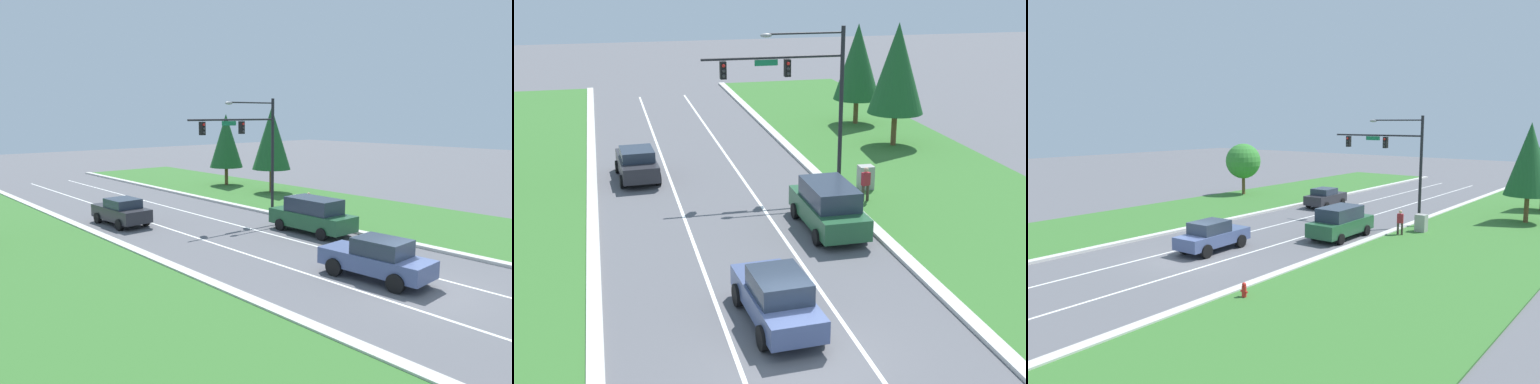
% 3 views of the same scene
% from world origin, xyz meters
% --- Properties ---
extents(ground_plane, '(160.00, 160.00, 0.00)m').
position_xyz_m(ground_plane, '(0.00, 0.00, 0.00)').
color(ground_plane, '#5B5B60').
extents(curb_strip_right, '(0.50, 90.00, 0.15)m').
position_xyz_m(curb_strip_right, '(5.65, 0.00, 0.07)').
color(curb_strip_right, beige).
rests_on(curb_strip_right, ground_plane).
extents(curb_strip_left, '(0.50, 90.00, 0.15)m').
position_xyz_m(curb_strip_left, '(-5.65, 0.00, 0.07)').
color(curb_strip_left, beige).
rests_on(curb_strip_left, ground_plane).
extents(lane_stripe_inner_left, '(0.14, 81.00, 0.01)m').
position_xyz_m(lane_stripe_inner_left, '(-1.80, 0.00, 0.00)').
color(lane_stripe_inner_left, white).
rests_on(lane_stripe_inner_left, ground_plane).
extents(lane_stripe_inner_right, '(0.14, 81.00, 0.01)m').
position_xyz_m(lane_stripe_inner_right, '(1.80, 0.00, 0.00)').
color(lane_stripe_inner_right, white).
rests_on(lane_stripe_inner_right, ground_plane).
extents(traffic_signal_mast, '(6.88, 0.41, 7.68)m').
position_xyz_m(traffic_signal_mast, '(4.42, 15.09, 5.09)').
color(traffic_signal_mast, black).
rests_on(traffic_signal_mast, ground_plane).
extents(forest_suv, '(2.17, 5.09, 2.00)m').
position_xyz_m(forest_suv, '(3.82, 9.01, 1.02)').
color(forest_suv, '#235633').
rests_on(forest_suv, ground_plane).
extents(charcoal_sedan, '(2.14, 4.40, 1.63)m').
position_xyz_m(charcoal_sedan, '(-3.38, 18.02, 0.83)').
color(charcoal_sedan, '#28282D').
rests_on(charcoal_sedan, ground_plane).
extents(slate_blue_sedan, '(2.15, 4.70, 1.73)m').
position_xyz_m(slate_blue_sedan, '(-0.19, 1.79, 0.88)').
color(slate_blue_sedan, '#475684').
rests_on(slate_blue_sedan, ground_plane).
extents(utility_cabinet, '(0.70, 0.60, 1.22)m').
position_xyz_m(utility_cabinet, '(7.20, 13.57, 0.61)').
color(utility_cabinet, '#9E9E99').
rests_on(utility_cabinet, ground_plane).
extents(pedestrian, '(0.42, 0.31, 1.69)m').
position_xyz_m(pedestrian, '(6.53, 11.83, 0.94)').
color(pedestrian, '#42382D').
rests_on(pedestrian, ground_plane).
extents(conifer_near_right_tree, '(3.26, 3.26, 7.24)m').
position_xyz_m(conifer_near_right_tree, '(11.85, 21.13, 4.62)').
color(conifer_near_right_tree, brown).
rests_on(conifer_near_right_tree, ground_plane).
extents(conifer_far_right_tree, '(3.09, 3.09, 6.67)m').
position_xyz_m(conifer_far_right_tree, '(11.69, 27.15, 4.19)').
color(conifer_far_right_tree, brown).
rests_on(conifer_far_right_tree, ground_plane).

